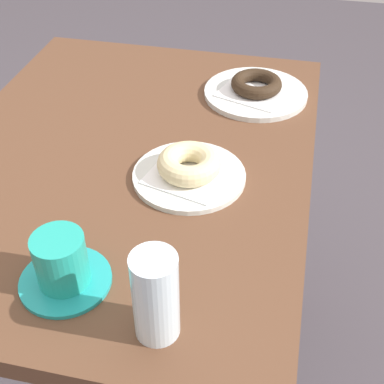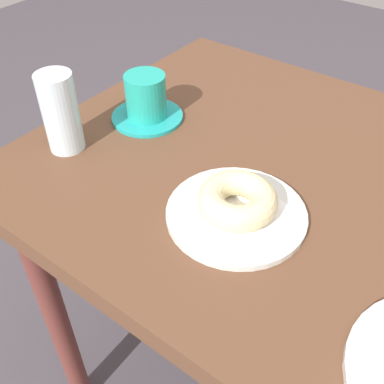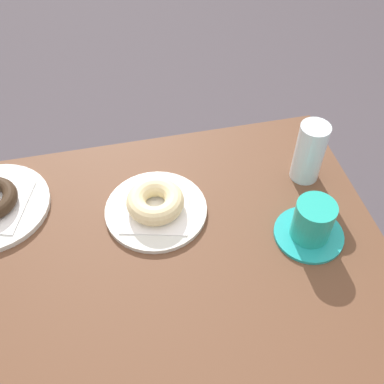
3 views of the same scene
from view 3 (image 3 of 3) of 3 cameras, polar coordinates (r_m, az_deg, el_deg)
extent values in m
cube|color=brown|center=(0.87, -6.19, -10.65)|extent=(0.95, 0.71, 0.04)
cylinder|color=brown|center=(1.39, -22.44, -10.22)|extent=(0.05, 0.05, 0.69)
cylinder|color=brown|center=(1.39, 8.67, -5.12)|extent=(0.05, 0.05, 0.69)
cylinder|color=silver|center=(0.93, -4.49, -2.25)|extent=(0.21, 0.21, 0.01)
cube|color=white|center=(0.93, -4.51, -2.00)|extent=(0.16, 0.16, 0.00)
torus|color=beige|center=(0.91, -4.59, -1.16)|extent=(0.12, 0.12, 0.04)
cylinder|color=silver|center=(0.98, 14.40, 4.81)|extent=(0.06, 0.06, 0.14)
cylinder|color=teal|center=(0.92, 14.30, -5.11)|extent=(0.14, 0.14, 0.01)
cylinder|color=teal|center=(0.89, 14.84, -3.42)|extent=(0.08, 0.08, 0.08)
cylinder|color=black|center=(0.86, 15.31, -1.91)|extent=(0.07, 0.07, 0.00)
camera|label=1|loc=(1.11, 41.64, 33.07)|focal=49.78mm
camera|label=2|loc=(1.05, -25.56, 30.66)|focal=42.24mm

